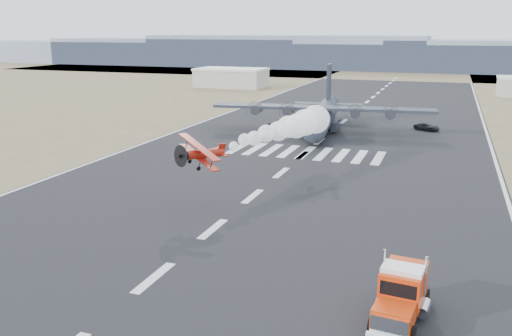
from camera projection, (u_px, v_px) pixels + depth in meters
The scene contains 21 objects.
ground at pixel (154, 278), 44.77m from camera, with size 500.00×500.00×0.00m, color black.
scrub_far at pixel (402, 73), 254.71m from camera, with size 500.00×80.00×0.00m, color brown.
runway_markings at pixel (319, 141), 99.53m from camera, with size 60.00×260.00×0.01m, color silver, non-canonical shape.
ridge_seg_a at pixel (91, 52), 343.83m from camera, with size 150.00×50.00×13.00m, color gray.
ridge_seg_b at pixel (183, 51), 322.47m from camera, with size 150.00×50.00×15.00m, color gray.
ridge_seg_c at pixel (287, 51), 301.11m from camera, with size 150.00×50.00×17.00m, color gray.
ridge_seg_d at pixel (408, 57), 280.48m from camera, with size 150.00×50.00×13.00m, color gray.
hangar_left at pixel (231, 78), 193.17m from camera, with size 24.50×14.50×6.70m.
semi_truck at pixel (401, 293), 37.94m from camera, with size 3.74×9.12×4.03m.
aerobatic_biplane at pixel (201, 154), 60.75m from camera, with size 6.68×6.42×3.65m.
smoke_trail at pixel (299, 124), 78.72m from camera, with size 8.41×25.91×4.35m.
transport_aircraft at pixel (323, 115), 109.53m from camera, with size 43.90×36.04×12.67m.
support_vehicle at pixel (427, 127), 110.37m from camera, with size 2.39×5.18×1.44m, color black.
crew_a at pixel (319, 130), 105.70m from camera, with size 0.62×0.51×1.71m, color black.
crew_b at pixel (291, 131), 104.94m from camera, with size 0.90×0.56×1.86m, color black.
crew_c at pixel (267, 131), 105.26m from camera, with size 1.08×0.50×1.67m, color black.
crew_d at pixel (322, 132), 104.22m from camera, with size 1.01×0.52×1.73m, color black.
crew_e at pixel (269, 127), 109.34m from camera, with size 0.81×0.50×1.66m, color black.
crew_f at pixel (278, 131), 104.84m from camera, with size 1.60×0.52×1.72m, color black.
crew_g at pixel (306, 135), 101.13m from camera, with size 0.63×0.52×1.74m, color black.
crew_h at pixel (303, 135), 101.20m from camera, with size 0.77×0.48×1.59m, color black.
Camera 1 is at (21.77, -35.90, 19.89)m, focal length 38.00 mm.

